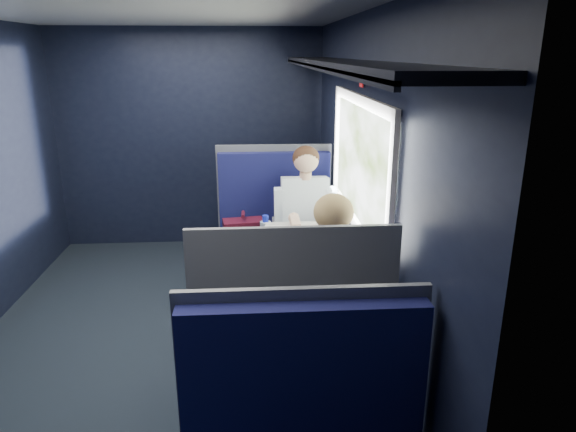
{
  "coord_description": "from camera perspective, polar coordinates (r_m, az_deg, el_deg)",
  "views": [
    {
      "loc": [
        0.67,
        -3.42,
        2.05
      ],
      "look_at": [
        0.9,
        0.0,
        0.95
      ],
      "focal_mm": 32.0,
      "sensor_mm": 36.0,
      "label": 1
    }
  ],
  "objects": [
    {
      "name": "woman",
      "position": [
        3.05,
        4.71,
        -7.96
      ],
      "size": [
        0.53,
        0.56,
        1.32
      ],
      "color": "black",
      "rests_on": "ground"
    },
    {
      "name": "bottle_small",
      "position": [
        3.86,
        4.82,
        -0.6
      ],
      "size": [
        0.06,
        0.06,
        0.22
      ],
      "color": "silver",
      "rests_on": "table"
    },
    {
      "name": "seat_bay_far",
      "position": [
        3.03,
        0.19,
        -14.87
      ],
      "size": [
        1.04,
        0.62,
        1.26
      ],
      "color": "#0D0E3B",
      "rests_on": "ground"
    },
    {
      "name": "table",
      "position": [
        3.71,
        2.05,
        -4.18
      ],
      "size": [
        0.62,
        1.0,
        0.74
      ],
      "color": "#54565E",
      "rests_on": "ground"
    },
    {
      "name": "cup",
      "position": [
        3.97,
        4.06,
        -0.91
      ],
      "size": [
        0.06,
        0.06,
        0.08
      ],
      "primitive_type": "cylinder",
      "color": "white",
      "rests_on": "table"
    },
    {
      "name": "ground",
      "position": [
        4.04,
        -13.19,
        -13.27
      ],
      "size": [
        2.8,
        4.2,
        0.01
      ],
      "primitive_type": "cube",
      "color": "black"
    },
    {
      "name": "man",
      "position": [
        4.35,
        2.0,
        -0.05
      ],
      "size": [
        0.53,
        0.56,
        1.32
      ],
      "color": "black",
      "rests_on": "ground"
    },
    {
      "name": "seat_bay_near",
      "position": [
        4.59,
        -1.52,
        -3.0
      ],
      "size": [
        1.04,
        0.62,
        1.26
      ],
      "color": "#0D0E3B",
      "rests_on": "ground"
    },
    {
      "name": "papers",
      "position": [
        3.69,
        1.15,
        -2.97
      ],
      "size": [
        0.57,
        0.78,
        0.01
      ],
      "primitive_type": "cube",
      "rotation": [
        0.0,
        0.0,
        -0.07
      ],
      "color": "white",
      "rests_on": "table"
    },
    {
      "name": "seat_row_front",
      "position": [
        5.47,
        -1.81,
        0.32
      ],
      "size": [
        1.04,
        0.51,
        1.16
      ],
      "color": "#0D0E3B",
      "rests_on": "ground"
    },
    {
      "name": "laptop",
      "position": [
        3.67,
        7.58,
        -2.19
      ],
      "size": [
        0.25,
        0.32,
        0.23
      ],
      "color": "silver",
      "rests_on": "table"
    },
    {
      "name": "room_shell",
      "position": [
        3.53,
        -14.5,
        7.89
      ],
      "size": [
        3.0,
        4.4,
        2.4
      ],
      "color": "black",
      "rests_on": "ground"
    }
  ]
}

